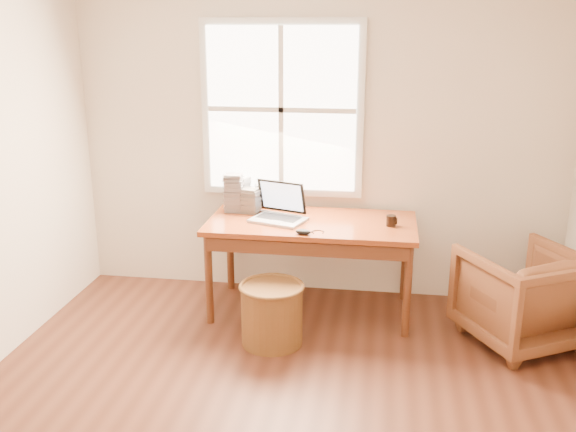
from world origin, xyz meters
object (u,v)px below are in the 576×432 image
object	(u,v)px
laptop	(278,203)
cd_stack_a	(241,192)
wicker_stool	(272,315)
armchair	(522,296)
coffee_mug	(391,221)
desk	(312,223)

from	to	relation	value
laptop	cd_stack_a	size ratio (longest dim) A/B	1.67
wicker_stool	laptop	distance (m)	0.87
armchair	wicker_stool	distance (m)	1.79
wicker_stool	coffee_mug	distance (m)	1.14
desk	wicker_stool	size ratio (longest dim) A/B	3.66
wicker_stool	laptop	size ratio (longest dim) A/B	1.06
coffee_mug	desk	bearing A→B (deg)	178.95
armchair	cd_stack_a	xyz separation A→B (m)	(-2.18, 0.62, 0.52)
laptop	cd_stack_a	distance (m)	0.53
wicker_stool	coffee_mug	world-z (taller)	coffee_mug
desk	wicker_stool	xyz separation A→B (m)	(-0.21, -0.59, -0.51)
laptop	cd_stack_a	bearing A→B (deg)	152.92
wicker_stool	cd_stack_a	distance (m)	1.21
armchair	desk	bearing A→B (deg)	-39.86
desk	wicker_stool	bearing A→B (deg)	-109.77
desk	armchair	world-z (taller)	desk
laptop	coffee_mug	bearing A→B (deg)	19.25
wicker_stool	cd_stack_a	size ratio (longest dim) A/B	1.76
coffee_mug	cd_stack_a	distance (m)	1.29
armchair	coffee_mug	size ratio (longest dim) A/B	9.38
wicker_stool	desk	bearing A→B (deg)	70.23
armchair	laptop	bearing A→B (deg)	-36.88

